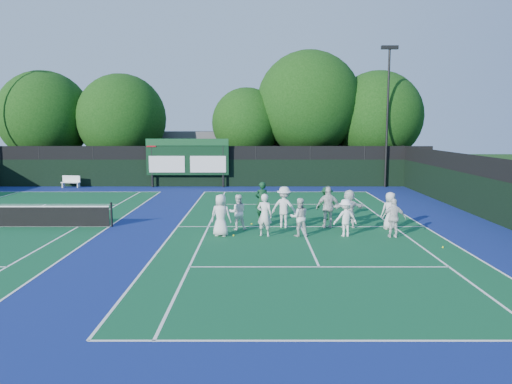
{
  "coord_description": "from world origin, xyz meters",
  "views": [
    {
      "loc": [
        -1.99,
        -20.73,
        4.42
      ],
      "look_at": [
        -2.0,
        3.0,
        1.3
      ],
      "focal_mm": 35.0,
      "sensor_mm": 36.0,
      "label": 1
    }
  ],
  "objects": [
    {
      "name": "player_back_4",
      "position": [
        3.79,
        0.49,
        0.81
      ],
      "size": [
        0.88,
        0.67,
        1.63
      ],
      "primitive_type": "imported",
      "rotation": [
        0.0,
        0.0,
        3.35
      ],
      "color": "silver",
      "rests_on": "ground"
    },
    {
      "name": "tree_e",
      "position": [
        7.84,
        19.58,
        5.05
      ],
      "size": [
        7.19,
        7.19,
        8.84
      ],
      "color": "black",
      "rests_on": "ground"
    },
    {
      "name": "tree_c",
      "position": [
        -2.59,
        19.58,
        4.58
      ],
      "size": [
        5.57,
        5.57,
        7.51
      ],
      "color": "black",
      "rests_on": "ground"
    },
    {
      "name": "player_front_0",
      "position": [
        -3.42,
        -0.87,
        0.86
      ],
      "size": [
        0.95,
        0.74,
        1.72
      ],
      "primitive_type": "imported",
      "rotation": [
        0.0,
        0.0,
        2.88
      ],
      "color": "silver",
      "rests_on": "ground"
    },
    {
      "name": "tree_a",
      "position": [
        -18.76,
        19.58,
        5.02
      ],
      "size": [
        7.26,
        7.26,
        8.84
      ],
      "color": "black",
      "rests_on": "ground"
    },
    {
      "name": "tennis_ball_2",
      "position": [
        4.85,
        -2.9,
        0.03
      ],
      "size": [
        0.07,
        0.07,
        0.07
      ],
      "primitive_type": "sphere",
      "color": "yellow",
      "rests_on": "ground"
    },
    {
      "name": "player_front_3",
      "position": [
        1.61,
        -0.92,
        0.76
      ],
      "size": [
        1.09,
        0.77,
        1.52
      ],
      "primitive_type": "imported",
      "rotation": [
        0.0,
        0.0,
        3.36
      ],
      "color": "white",
      "rests_on": "ground"
    },
    {
      "name": "scoreboard",
      "position": [
        -7.01,
        15.59,
        2.19
      ],
      "size": [
        6.0,
        0.21,
        3.55
      ],
      "color": "black",
      "rests_on": "ground"
    },
    {
      "name": "tennis_ball_5",
      "position": [
        3.53,
        -0.62,
        0.03
      ],
      "size": [
        0.07,
        0.07,
        0.07
      ],
      "primitive_type": "sphere",
      "color": "yellow",
      "rests_on": "ground"
    },
    {
      "name": "divider_fence_right",
      "position": [
        9.0,
        1.0,
        1.36
      ],
      "size": [
        0.08,
        32.0,
        3.0
      ],
      "color": "black",
      "rests_on": "ground"
    },
    {
      "name": "player_front_1",
      "position": [
        -1.65,
        -0.89,
        0.87
      ],
      "size": [
        0.75,
        0.62,
        1.75
      ],
      "primitive_type": "imported",
      "rotation": [
        0.0,
        0.0,
        2.77
      ],
      "color": "silver",
      "rests_on": "ground"
    },
    {
      "name": "player_back_1",
      "position": [
        -0.76,
        0.87,
        0.91
      ],
      "size": [
        1.34,
        1.06,
        1.82
      ],
      "primitive_type": "imported",
      "rotation": [
        0.0,
        0.0,
        2.77
      ],
      "color": "silver",
      "rests_on": "ground"
    },
    {
      "name": "ground",
      "position": [
        0.0,
        0.0,
        0.0
      ],
      "size": [
        120.0,
        120.0,
        0.0
      ],
      "primitive_type": "plane",
      "color": "#13350E",
      "rests_on": "ground"
    },
    {
      "name": "coach_right",
      "position": [
        1.36,
        2.66,
        0.8
      ],
      "size": [
        1.18,
        0.94,
        1.6
      ],
      "primitive_type": "imported",
      "rotation": [
        0.0,
        0.0,
        3.53
      ],
      "color": "#0F391D",
      "rests_on": "ground"
    },
    {
      "name": "near_court",
      "position": [
        0.0,
        1.0,
        0.01
      ],
      "size": [
        11.05,
        23.85,
        0.01
      ],
      "color": "#104E2A",
      "rests_on": "ground"
    },
    {
      "name": "coach_left",
      "position": [
        -1.72,
        2.72,
        0.91
      ],
      "size": [
        0.75,
        0.58,
        1.82
      ],
      "primitive_type": "imported",
      "rotation": [
        0.0,
        0.0,
        3.38
      ],
      "color": "#0F381E",
      "rests_on": "ground"
    },
    {
      "name": "tennis_ball_3",
      "position": [
        -2.2,
        1.53,
        0.03
      ],
      "size": [
        0.07,
        0.07,
        0.07
      ],
      "primitive_type": "sphere",
      "color": "yellow",
      "rests_on": "ground"
    },
    {
      "name": "player_back_3",
      "position": [
        2.07,
        0.82,
        0.84
      ],
      "size": [
        1.62,
        0.71,
        1.69
      ],
      "primitive_type": "imported",
      "rotation": [
        0.0,
        0.0,
        3.28
      ],
      "color": "white",
      "rests_on": "ground"
    },
    {
      "name": "light_pole_right",
      "position": [
        7.5,
        15.7,
        6.3
      ],
      "size": [
        1.2,
        0.3,
        10.12
      ],
      "color": "black",
      "rests_on": "ground"
    },
    {
      "name": "player_front_2",
      "position": [
        -0.25,
        -0.88,
        0.78
      ],
      "size": [
        0.82,
        0.68,
        1.57
      ],
      "primitive_type": "imported",
      "rotation": [
        0.0,
        0.0,
        3.25
      ],
      "color": "silver",
      "rests_on": "ground"
    },
    {
      "name": "player_back_2",
      "position": [
        1.17,
        0.79,
        0.92
      ],
      "size": [
        1.08,
        0.47,
        1.83
      ],
      "primitive_type": "imported",
      "rotation": [
        0.0,
        0.0,
        3.16
      ],
      "color": "silver",
      "rests_on": "ground"
    },
    {
      "name": "tennis_ball_0",
      "position": [
        -2.91,
        -0.9,
        0.03
      ],
      "size": [
        0.07,
        0.07,
        0.07
      ],
      "primitive_type": "sphere",
      "color": "yellow",
      "rests_on": "ground"
    },
    {
      "name": "player_back_0",
      "position": [
        -2.78,
        0.38,
        0.77
      ],
      "size": [
        0.79,
        0.64,
        1.54
      ],
      "primitive_type": "imported",
      "rotation": [
        0.0,
        0.0,
        3.21
      ],
      "color": "white",
      "rests_on": "ground"
    },
    {
      "name": "clubhouse",
      "position": [
        -2.0,
        24.0,
        2.0
      ],
      "size": [
        18.0,
        6.0,
        4.0
      ],
      "primitive_type": "cube",
      "color": "#5B5A60",
      "rests_on": "ground"
    },
    {
      "name": "bench",
      "position": [
        -15.49,
        15.36,
        0.47
      ],
      "size": [
        1.43,
        0.61,
        0.88
      ],
      "color": "white",
      "rests_on": "ground"
    },
    {
      "name": "tree_d",
      "position": [
        2.35,
        19.58,
        6.07
      ],
      "size": [
        8.25,
        8.25,
        10.41
      ],
      "color": "black",
      "rests_on": "ground"
    },
    {
      "name": "player_front_4",
      "position": [
        3.51,
        -1.14,
        0.79
      ],
      "size": [
        0.96,
        0.47,
        1.59
      ],
      "primitive_type": "imported",
      "rotation": [
        0.0,
        0.0,
        3.05
      ],
      "color": "silver",
      "rests_on": "ground"
    },
    {
      "name": "court_apron",
      "position": [
        -6.0,
        1.0,
        0.0
      ],
      "size": [
        34.0,
        32.0,
        0.01
      ],
      "primitive_type": "cube",
      "color": "navy",
      "rests_on": "ground"
    },
    {
      "name": "tree_b",
      "position": [
        -12.6,
        19.58,
        4.87
      ],
      "size": [
        7.07,
        7.07,
        8.59
      ],
      "color": "black",
      "rests_on": "ground"
    },
    {
      "name": "back_fence",
      "position": [
        -6.0,
        16.0,
        1.36
      ],
      "size": [
        34.0,
        0.08,
        3.0
      ],
      "color": "black",
      "rests_on": "ground"
    }
  ]
}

